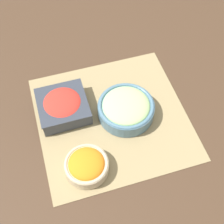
{
  "coord_description": "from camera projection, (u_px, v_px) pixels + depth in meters",
  "views": [
    {
      "loc": [
        -0.16,
        -0.53,
        0.86
      ],
      "look_at": [
        0.0,
        0.0,
        0.03
      ],
      "focal_mm": 50.0,
      "sensor_mm": 36.0,
      "label": 1
    }
  ],
  "objects": [
    {
      "name": "tomato_bowl",
      "position": [
        63.0,
        106.0,
        1.0
      ],
      "size": [
        0.16,
        0.16,
        0.06
      ],
      "color": "#333842",
      "rests_on": "placemat"
    },
    {
      "name": "carrot_bowl",
      "position": [
        87.0,
        165.0,
        0.89
      ],
      "size": [
        0.13,
        0.13,
        0.06
      ],
      "color": "#C6B28E",
      "rests_on": "placemat"
    },
    {
      "name": "cucumber_bowl",
      "position": [
        126.0,
        108.0,
        0.99
      ],
      "size": [
        0.18,
        0.18,
        0.06
      ],
      "color": "slate",
      "rests_on": "placemat"
    },
    {
      "name": "ground_plane",
      "position": [
        112.0,
        118.0,
        1.02
      ],
      "size": [
        3.0,
        3.0,
        0.0
      ],
      "primitive_type": "plane",
      "color": "#422D1E"
    },
    {
      "name": "placemat",
      "position": [
        112.0,
        117.0,
        1.01
      ],
      "size": [
        0.48,
        0.47,
        0.0
      ],
      "color": "#937F56",
      "rests_on": "ground_plane"
    }
  ]
}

